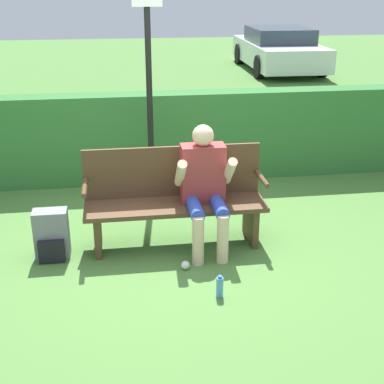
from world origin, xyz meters
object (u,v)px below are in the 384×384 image
backpack (52,236)px  signpost (149,77)px  person_seated (204,183)px  parked_car (278,49)px  water_bottle (220,287)px  park_bench (175,198)px

backpack → signpost: (1.07, 1.46, 1.23)m
person_seated → parked_car: (3.95, 10.61, -0.08)m
person_seated → water_bottle: 1.11m
backpack → parked_car: (5.43, 10.64, 0.36)m
park_bench → backpack: (-1.20, -0.16, -0.25)m
person_seated → water_bottle: size_ratio=6.09×
park_bench → signpost: signpost is taller
parked_car → water_bottle: bearing=162.3°
signpost → parked_car: size_ratio=0.60×
park_bench → person_seated: size_ratio=1.46×
park_bench → person_seated: bearing=-25.4°
water_bottle → person_seated: bearing=88.6°
park_bench → person_seated: 0.37m
backpack → water_bottle: bearing=-32.1°
water_bottle → parked_car: parked_car is taller
signpost → parked_car: 10.21m
park_bench → water_bottle: size_ratio=8.87×
person_seated → signpost: (-0.41, 1.42, 0.79)m
park_bench → parked_car: (4.23, 10.48, 0.11)m
person_seated → backpack: size_ratio=2.54×
person_seated → parked_car: size_ratio=0.28×
water_bottle → parked_car: bearing=71.0°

